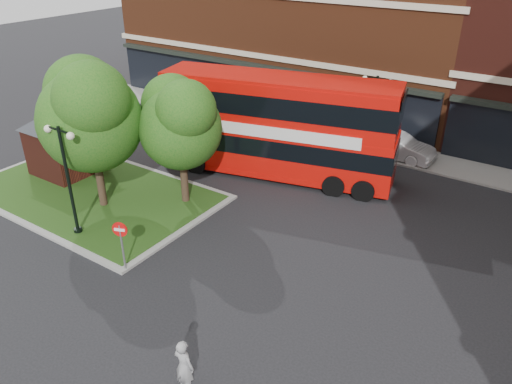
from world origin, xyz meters
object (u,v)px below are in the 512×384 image
Objects in this scene: car_silver at (302,126)px; car_white at (396,146)px; bus at (278,120)px; woman at (184,366)px.

car_white reaches higher than car_silver.
car_silver is (-1.63, 5.73, -2.38)m from bus.
woman reaches higher than car_silver.
car_white is (6.18, 0.00, 0.04)m from car_silver.
bus is 7.68m from car_white.
bus is 6.88× the size of woman.
woman is 19.52m from car_white.
bus is at bearing 144.81° from car_white.
woman reaches higher than car_white.
car_silver is (-7.10, 19.50, -0.22)m from woman.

